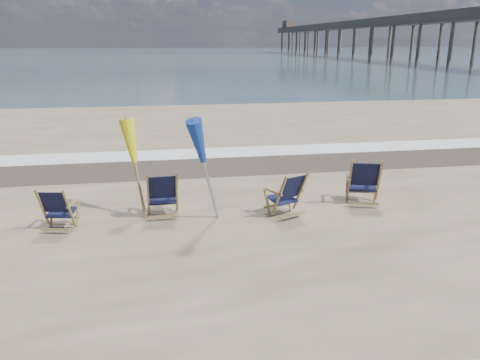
{
  "coord_description": "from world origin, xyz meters",
  "views": [
    {
      "loc": [
        -1.39,
        -6.05,
        3.39
      ],
      "look_at": [
        0.0,
        2.2,
        0.9
      ],
      "focal_mm": 35.0,
      "sensor_mm": 36.0,
      "label": 1
    }
  ],
  "objects": [
    {
      "name": "ocean",
      "position": [
        0.0,
        128.0,
        0.0
      ],
      "size": [
        400.0,
        400.0,
        0.0
      ],
      "primitive_type": "plane",
      "color": "#3B5563",
      "rests_on": "ground"
    },
    {
      "name": "surf_foam",
      "position": [
        0.0,
        8.3,
        0.0
      ],
      "size": [
        200.0,
        1.4,
        0.01
      ],
      "primitive_type": "cube",
      "color": "silver",
      "rests_on": "ground"
    },
    {
      "name": "wet_sand_strip",
      "position": [
        0.0,
        6.8,
        0.0
      ],
      "size": [
        200.0,
        2.6,
        0.0
      ],
      "primitive_type": "cube",
      "color": "#42362A",
      "rests_on": "ground"
    },
    {
      "name": "beach_chair_0",
      "position": [
        -3.14,
        2.37,
        0.44
      ],
      "size": [
        0.68,
        0.73,
        0.88
      ],
      "primitive_type": null,
      "rotation": [
        0.0,
        0.0,
        2.94
      ],
      "color": "black",
      "rests_on": "ground"
    },
    {
      "name": "beach_chair_1",
      "position": [
        -1.17,
        2.78,
        0.5
      ],
      "size": [
        0.66,
        0.73,
        0.99
      ],
      "primitive_type": null,
      "rotation": [
        0.0,
        0.0,
        3.17
      ],
      "color": "black",
      "rests_on": "ground"
    },
    {
      "name": "beach_chair_2",
      "position": [
        1.29,
        2.51,
        0.48
      ],
      "size": [
        0.85,
        0.89,
        0.97
      ],
      "primitive_type": null,
      "rotation": [
        0.0,
        0.0,
        3.56
      ],
      "color": "black",
      "rests_on": "ground"
    },
    {
      "name": "beach_chair_3",
      "position": [
        3.05,
        2.73,
        0.54
      ],
      "size": [
        0.88,
        0.94,
        1.07
      ],
      "primitive_type": null,
      "rotation": [
        0.0,
        0.0,
        2.85
      ],
      "color": "black",
      "rests_on": "ground"
    },
    {
      "name": "umbrella_yellow",
      "position": [
        -1.92,
        3.02,
        1.44
      ],
      "size": [
        0.3,
        0.3,
        1.96
      ],
      "color": "olive",
      "rests_on": "ground"
    },
    {
      "name": "umbrella_blue",
      "position": [
        -0.59,
        2.41,
        1.64
      ],
      "size": [
        0.3,
        0.3,
        2.16
      ],
      "color": "#A5A5AD",
      "rests_on": "ground"
    },
    {
      "name": "fishing_pier",
      "position": [
        38.0,
        74.0,
        4.65
      ],
      "size": [
        4.4,
        140.0,
        9.3
      ],
      "primitive_type": null,
      "color": "brown",
      "rests_on": "ground"
    }
  ]
}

